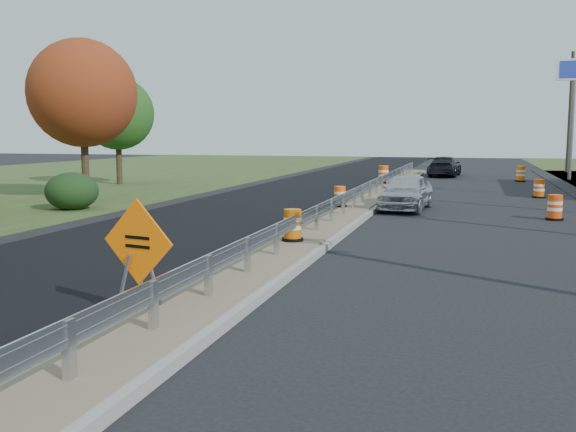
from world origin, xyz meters
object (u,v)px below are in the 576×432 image
(car_silver, at_px, (406,192))
(car_dark_far, at_px, (445,166))
(barrel_median_mid, at_px, (340,197))
(caution_sign, at_px, (139,287))
(barrel_median_far, at_px, (383,175))
(barrel_shoulder_mid, at_px, (539,189))
(barrel_shoulder_near, at_px, (555,208))
(barrel_median_near, at_px, (293,226))
(barrel_shoulder_far, at_px, (521,174))

(car_silver, height_order, car_dark_far, car_silver)
(barrel_median_mid, bearing_deg, caution_sign, -91.35)
(barrel_median_far, distance_m, barrel_shoulder_mid, 8.91)
(barrel_shoulder_near, relative_size, barrel_shoulder_mid, 1.01)
(barrel_median_mid, relative_size, car_silver, 0.19)
(barrel_median_near, xyz_separation_m, barrel_shoulder_mid, (7.54, 16.52, -0.20))
(barrel_median_far, bearing_deg, barrel_shoulder_near, -58.16)
(barrel_median_near, distance_m, car_silver, 10.09)
(barrel_shoulder_mid, bearing_deg, barrel_median_far, 153.06)
(barrel_shoulder_far, bearing_deg, barrel_shoulder_near, -90.35)
(barrel_shoulder_mid, distance_m, car_silver, 8.67)
(barrel_median_far, bearing_deg, barrel_median_near, -88.88)
(barrel_median_near, height_order, car_dark_far, car_dark_far)
(barrel_median_near, bearing_deg, caution_sign, -96.40)
(car_silver, bearing_deg, caution_sign, -94.05)
(barrel_median_far, relative_size, car_silver, 0.24)
(car_silver, xyz_separation_m, car_dark_far, (0.57, 21.49, -0.00))
(barrel_median_far, distance_m, car_dark_far, 11.22)
(barrel_median_far, distance_m, barrel_shoulder_far, 10.42)
(caution_sign, relative_size, barrel_shoulder_near, 2.19)
(barrel_shoulder_far, height_order, car_dark_far, car_dark_far)
(barrel_shoulder_near, relative_size, car_silver, 0.21)
(barrel_median_near, xyz_separation_m, barrel_median_mid, (-0.40, 8.16, -0.02))
(barrel_median_mid, bearing_deg, barrel_shoulder_far, 67.90)
(barrel_median_far, bearing_deg, car_silver, -77.56)
(barrel_median_mid, xyz_separation_m, car_silver, (2.35, 1.74, 0.11))
(barrel_median_mid, height_order, barrel_median_far, barrel_median_far)
(barrel_shoulder_far, bearing_deg, car_dark_far, 141.07)
(caution_sign, distance_m, barrel_shoulder_far, 35.10)
(car_silver, bearing_deg, barrel_median_far, 107.63)
(barrel_median_mid, distance_m, barrel_shoulder_near, 7.71)
(caution_sign, height_order, car_silver, caution_sign)
(barrel_median_mid, relative_size, barrel_median_far, 0.79)
(barrel_median_far, bearing_deg, car_dark_far, 74.92)
(car_dark_far, bearing_deg, barrel_shoulder_far, 145.17)
(caution_sign, distance_m, barrel_median_near, 6.74)
(barrel_median_mid, height_order, car_silver, car_silver)
(barrel_median_far, distance_m, car_silver, 10.91)
(barrel_shoulder_mid, bearing_deg, barrel_median_near, -114.54)
(barrel_median_mid, bearing_deg, barrel_median_far, 90.00)
(barrel_shoulder_mid, height_order, barrel_shoulder_far, barrel_shoulder_far)
(caution_sign, bearing_deg, car_silver, 92.59)
(barrel_median_mid, xyz_separation_m, barrel_shoulder_far, (7.82, 19.27, -0.13))
(barrel_median_mid, relative_size, car_dark_far, 0.16)
(barrel_median_near, distance_m, barrel_median_far, 20.56)
(barrel_shoulder_far, bearing_deg, barrel_median_far, -138.68)
(barrel_shoulder_far, distance_m, car_silver, 18.37)
(barrel_shoulder_near, bearing_deg, car_silver, 161.86)
(barrel_median_mid, xyz_separation_m, barrel_shoulder_near, (7.70, -0.02, -0.18))
(car_dark_far, bearing_deg, barrel_median_mid, 86.94)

